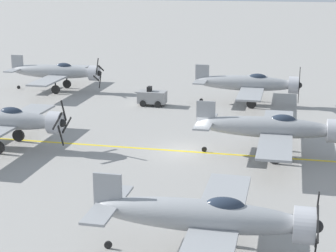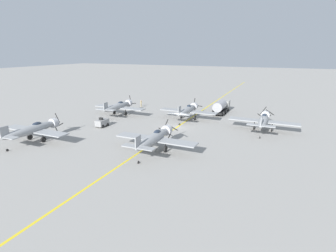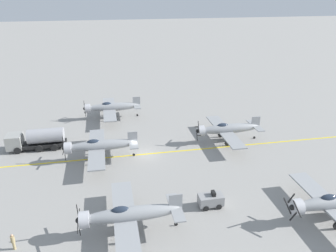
% 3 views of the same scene
% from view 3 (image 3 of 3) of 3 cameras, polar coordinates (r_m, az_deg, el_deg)
% --- Properties ---
extents(ground_plane, '(400.00, 400.00, 0.00)m').
position_cam_3_polar(ground_plane, '(46.01, -4.74, -4.98)').
color(ground_plane, gray).
extents(taxiway_stripe, '(0.30, 160.00, 0.01)m').
position_cam_3_polar(taxiway_stripe, '(46.01, -4.74, -4.97)').
color(taxiway_stripe, yellow).
rests_on(taxiway_stripe, ground).
extents(airplane_mid_right, '(12.00, 9.98, 3.65)m').
position_cam_3_polar(airplane_mid_right, '(58.56, -9.87, 3.24)').
color(airplane_mid_right, '#929497').
rests_on(airplane_mid_right, ground).
extents(airplane_near_left, '(12.00, 9.98, 3.65)m').
position_cam_3_polar(airplane_near_left, '(37.02, 26.94, -11.75)').
color(airplane_near_left, '#939598').
rests_on(airplane_near_left, ground).
extents(airplane_mid_center, '(12.00, 9.98, 3.80)m').
position_cam_3_polar(airplane_mid_center, '(44.78, -11.90, -3.37)').
color(airplane_mid_center, gray).
rests_on(airplane_mid_center, ground).
extents(airplane_near_center, '(12.00, 9.98, 3.68)m').
position_cam_3_polar(airplane_near_center, '(49.64, 10.24, -0.51)').
color(airplane_near_center, gray).
rests_on(airplane_near_center, ground).
extents(airplane_mid_left, '(12.00, 9.98, 3.78)m').
position_cam_3_polar(airplane_mid_left, '(31.88, -6.90, -15.07)').
color(airplane_mid_left, gray).
rests_on(airplane_mid_left, ground).
extents(fuel_tanker, '(2.68, 8.00, 2.98)m').
position_cam_3_polar(fuel_tanker, '(50.50, -21.96, -2.12)').
color(fuel_tanker, black).
rests_on(fuel_tanker, ground).
extents(tow_tractor, '(1.57, 2.60, 1.79)m').
position_cam_3_polar(tow_tractor, '(35.87, 7.46, -12.63)').
color(tow_tractor, gray).
rests_on(tow_tractor, ground).
extents(ground_crew_walking, '(0.36, 0.36, 1.64)m').
position_cam_3_polar(ground_crew_walking, '(33.62, -25.38, -17.67)').
color(ground_crew_walking, tan).
rests_on(ground_crew_walking, ground).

